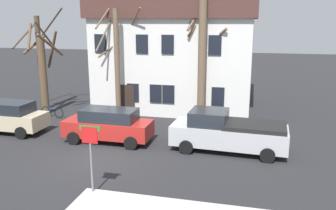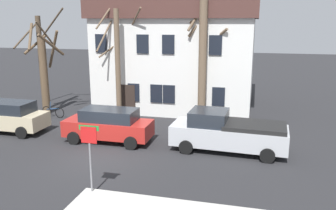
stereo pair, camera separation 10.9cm
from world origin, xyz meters
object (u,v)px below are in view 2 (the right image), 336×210
object	(u,v)px
tree_bare_far	(117,59)
tree_bare_end	(203,56)
building_main	(180,51)
car_red_wagon	(109,125)
bicycle_leaning	(53,112)
car_beige_wagon	(8,116)
tree_bare_mid	(44,70)
street_sign_pole	(89,147)
tree_bare_near	(41,59)
pickup_truck_silver	(228,132)

from	to	relation	value
tree_bare_far	tree_bare_end	size ratio (longest dim) A/B	0.90
building_main	tree_bare_end	world-z (taller)	tree_bare_end
tree_bare_far	car_red_wagon	xyz separation A→B (m)	(1.26, -4.57, -2.93)
building_main	bicycle_leaning	size ratio (longest dim) A/B	6.45
tree_bare_far	car_beige_wagon	distance (m)	7.29
tree_bare_mid	street_sign_pole	size ratio (longest dim) A/B	2.32
tree_bare_near	bicycle_leaning	xyz separation A→B (m)	(1.80, -1.86, -3.24)
tree_bare_near	bicycle_leaning	size ratio (longest dim) A/B	4.11
tree_bare_far	tree_bare_end	world-z (taller)	tree_bare_end
tree_bare_far	pickup_truck_silver	distance (m)	9.11
building_main	bicycle_leaning	bearing A→B (deg)	-140.23
tree_bare_end	tree_bare_far	bearing A→B (deg)	-175.83
car_beige_wagon	tree_bare_near	bearing A→B (deg)	101.56
tree_bare_end	bicycle_leaning	distance (m)	10.51
tree_bare_near	street_sign_pole	bearing A→B (deg)	-50.57
building_main	pickup_truck_silver	size ratio (longest dim) A/B	1.99
building_main	street_sign_pole	size ratio (longest dim) A/B	4.27
tree_bare_far	car_beige_wagon	world-z (taller)	tree_bare_far
tree_bare_near	tree_bare_mid	distance (m)	1.42
tree_bare_end	bicycle_leaning	world-z (taller)	tree_bare_end
car_beige_wagon	car_red_wagon	bearing A→B (deg)	-1.48
building_main	bicycle_leaning	distance (m)	10.18
tree_bare_end	pickup_truck_silver	distance (m)	6.11
car_red_wagon	pickup_truck_silver	world-z (taller)	pickup_truck_silver
tree_bare_end	pickup_truck_silver	xyz separation A→B (m)	(2.02, -4.80, -3.20)
pickup_truck_silver	bicycle_leaning	size ratio (longest dim) A/B	3.23
car_red_wagon	tree_bare_near	bearing A→B (deg)	143.40
car_beige_wagon	tree_bare_mid	bearing A→B (deg)	93.79
tree_bare_end	car_red_wagon	size ratio (longest dim) A/B	1.86
tree_bare_near	car_red_wagon	world-z (taller)	tree_bare_near
car_beige_wagon	car_red_wagon	size ratio (longest dim) A/B	0.97
tree_bare_near	bicycle_leaning	world-z (taller)	tree_bare_near
tree_bare_near	street_sign_pole	size ratio (longest dim) A/B	2.72
tree_bare_near	pickup_truck_silver	bearing A→B (deg)	-21.35
tree_bare_near	pickup_truck_silver	world-z (taller)	tree_bare_near
building_main	pickup_truck_silver	bearing A→B (deg)	-64.99
building_main	tree_bare_far	bearing A→B (deg)	-120.54
tree_bare_mid	tree_bare_end	world-z (taller)	tree_bare_end
car_red_wagon	tree_bare_far	bearing A→B (deg)	105.37
pickup_truck_silver	building_main	bearing A→B (deg)	115.01
car_red_wagon	street_sign_pole	world-z (taller)	street_sign_pole
building_main	tree_bare_near	world-z (taller)	building_main
car_red_wagon	bicycle_leaning	distance (m)	6.63
street_sign_pole	bicycle_leaning	size ratio (longest dim) A/B	1.51
tree_bare_end	pickup_truck_silver	bearing A→B (deg)	-67.16
bicycle_leaning	car_red_wagon	bearing A→B (deg)	-32.95
building_main	pickup_truck_silver	xyz separation A→B (m)	(4.43, -9.49, -3.11)
car_beige_wagon	car_red_wagon	world-z (taller)	car_beige_wagon
tree_bare_near	car_red_wagon	size ratio (longest dim) A/B	1.56
street_sign_pole	car_red_wagon	bearing A→B (deg)	107.22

